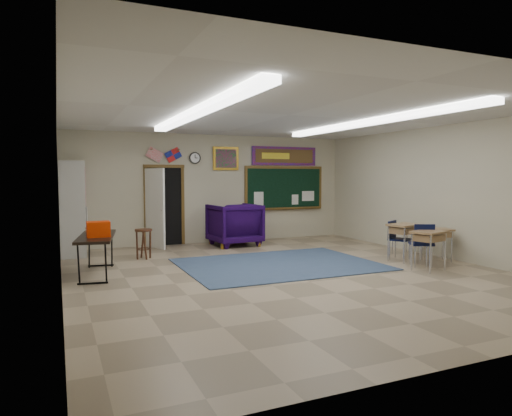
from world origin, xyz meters
name	(u,v)px	position (x,y,z in m)	size (l,w,h in m)	color
floor	(288,273)	(0.00, 0.00, 0.00)	(9.00, 9.00, 0.00)	gray
back_wall	(214,189)	(0.00, 4.50, 1.50)	(8.00, 0.04, 3.00)	#AEA78D
front_wall	(499,212)	(0.00, -4.50, 1.50)	(8.00, 0.04, 3.00)	#AEA78D
left_wall	(59,199)	(-4.00, 0.00, 1.50)	(0.04, 9.00, 3.00)	#AEA78D
right_wall	(446,192)	(4.00, 0.00, 1.50)	(0.04, 9.00, 3.00)	#AEA78D
ceiling	(289,115)	(0.00, 0.00, 3.00)	(8.00, 9.00, 0.04)	silver
area_rug	(279,264)	(0.20, 0.80, 0.01)	(4.00, 3.00, 0.02)	#344764
fluorescent_strips	(289,118)	(0.00, 0.00, 2.94)	(3.86, 6.00, 0.10)	white
doorway	(162,206)	(-1.50, 4.35, 1.06)	(1.10, 0.89, 2.16)	black
chalkboard	(284,189)	(2.20, 4.46, 1.46)	(2.55, 0.14, 1.30)	brown
bulletin_board	(284,156)	(2.20, 4.47, 2.45)	(2.10, 0.05, 0.55)	#A81F0E
framed_art_print	(226,158)	(0.35, 4.47, 2.35)	(0.75, 0.05, 0.65)	olive
wall_clock	(195,158)	(-0.55, 4.47, 2.35)	(0.32, 0.05, 0.32)	black
wall_flags	(164,153)	(-1.40, 4.44, 2.48)	(1.16, 0.06, 0.70)	red
storage_cabinet	(72,208)	(-3.71, 3.85, 1.10)	(0.59, 1.25, 2.20)	#A4A49F
wingback_armchair	(234,224)	(0.31, 3.70, 0.56)	(1.21, 1.24, 1.13)	#170431
student_chair_reading	(217,231)	(-0.02, 4.15, 0.36)	(0.36, 0.36, 0.72)	black
student_chair_desk_a	(421,245)	(2.80, -0.53, 0.45)	(0.45, 0.45, 0.89)	black
student_chair_desk_b	(400,240)	(2.93, 0.26, 0.43)	(0.43, 0.43, 0.86)	black
student_desk_front_left	(405,240)	(2.89, 0.07, 0.46)	(0.77, 0.64, 0.82)	#9F784A
student_desk_front_right	(406,238)	(3.54, 0.77, 0.39)	(0.63, 0.50, 0.70)	#9F784A
student_desk_back_left	(429,248)	(2.64, -0.90, 0.44)	(0.76, 0.64, 0.78)	#9F784A
student_desk_back_right	(437,243)	(3.53, -0.22, 0.40)	(0.71, 0.61, 0.72)	#9F784A
folding_table	(97,253)	(-3.38, 1.30, 0.41)	(0.89, 1.88, 1.03)	black
wooden_stool	(144,243)	(-2.28, 2.63, 0.35)	(0.38, 0.38, 0.67)	#4A2916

